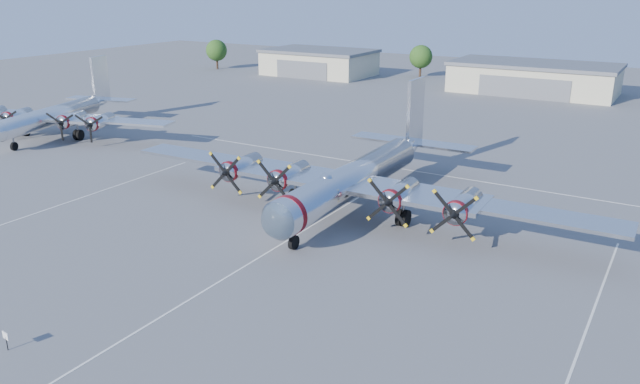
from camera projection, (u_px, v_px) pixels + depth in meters
The scene contains 9 objects.
ground at pixel (269, 252), 46.11m from camera, with size 260.00×260.00×0.00m, color #5B5B5E.
parking_lines at pixel (255, 260), 44.69m from camera, with size 60.00×50.08×0.01m.
hangar_west at pixel (319, 62), 133.81m from camera, with size 22.60×14.60×5.40m.
hangar_center at pixel (534, 78), 111.86m from camera, with size 28.60×14.60×5.40m.
tree_far_west at pixel (216, 50), 142.30m from camera, with size 4.80×4.80×6.64m.
tree_west at pixel (421, 57), 130.10m from camera, with size 4.80×4.80×6.64m.
main_bomber_b29 at pixel (357, 208), 55.07m from camera, with size 44.19×30.22×9.77m, color silver, non-canonical shape.
bomber_west at pixel (59, 135), 81.33m from camera, with size 34.42×24.37×9.09m, color silver, non-canonical shape.
info_placard at pixel (6, 338), 33.53m from camera, with size 0.58×0.11×1.10m.
Camera 1 is at (25.01, -34.31, 18.90)m, focal length 35.00 mm.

